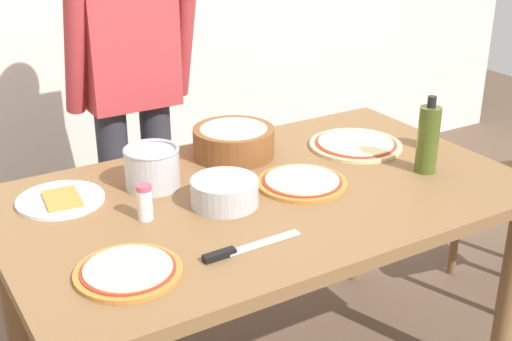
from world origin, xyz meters
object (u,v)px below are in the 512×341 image
(plate_with_slice, at_px, (61,199))
(popcorn_bowl, at_px, (234,139))
(dining_table, at_px, (264,217))
(pizza_raw_on_board, at_px, (356,144))
(pizza_cooked_on_tray, at_px, (128,271))
(olive_oil_bottle, at_px, (428,139))
(steel_pot, at_px, (152,167))
(cup_orange, at_px, (427,136))
(person_cook, at_px, (130,82))
(pizza_second_cooked, at_px, (302,182))
(mixing_bowl_steel, at_px, (225,192))
(salt_shaker, at_px, (145,202))
(chef_knife, at_px, (241,249))

(plate_with_slice, distance_m, popcorn_bowl, 0.63)
(dining_table, xyz_separation_m, pizza_raw_on_board, (0.48, 0.15, 0.10))
(pizza_cooked_on_tray, relative_size, olive_oil_bottle, 1.04)
(steel_pot, distance_m, cup_orange, 0.99)
(person_cook, height_order, popcorn_bowl, person_cook)
(person_cook, bearing_deg, pizza_second_cooked, -72.23)
(steel_pot, bearing_deg, pizza_raw_on_board, -4.61)
(pizza_second_cooked, bearing_deg, olive_oil_bottle, -16.51)
(plate_with_slice, bearing_deg, pizza_raw_on_board, -5.63)
(popcorn_bowl, bearing_deg, dining_table, -101.69)
(plate_with_slice, height_order, mixing_bowl_steel, mixing_bowl_steel)
(pizza_raw_on_board, xyz_separation_m, steel_pot, (-0.76, 0.06, 0.06))
(pizza_raw_on_board, relative_size, salt_shaker, 3.11)
(person_cook, distance_m, pizza_second_cooked, 0.83)
(pizza_cooked_on_tray, xyz_separation_m, popcorn_bowl, (0.60, 0.53, 0.05))
(person_cook, distance_m, plate_with_slice, 0.69)
(person_cook, xyz_separation_m, plate_with_slice, (-0.44, -0.51, -0.17))
(person_cook, height_order, pizza_raw_on_board, person_cook)
(olive_oil_bottle, relative_size, salt_shaker, 2.42)
(chef_knife, bearing_deg, pizza_second_cooked, 34.80)
(person_cook, relative_size, olive_oil_bottle, 6.33)
(steel_pot, xyz_separation_m, salt_shaker, (-0.11, -0.19, -0.01))
(person_cook, relative_size, pizza_cooked_on_tray, 6.09)
(steel_pot, distance_m, salt_shaker, 0.22)
(dining_table, xyz_separation_m, popcorn_bowl, (0.06, 0.30, 0.15))
(pizza_cooked_on_tray, distance_m, salt_shaker, 0.29)
(plate_with_slice, bearing_deg, dining_table, -23.96)
(dining_table, relative_size, person_cook, 0.99)
(plate_with_slice, bearing_deg, mixing_bowl_steel, -33.09)
(plate_with_slice, height_order, chef_knife, plate_with_slice)
(popcorn_bowl, bearing_deg, pizza_raw_on_board, -20.48)
(pizza_raw_on_board, distance_m, plate_with_slice, 1.04)
(steel_pot, bearing_deg, mixing_bowl_steel, -60.03)
(pizza_cooked_on_tray, bearing_deg, chef_knife, -9.25)
(salt_shaker, bearing_deg, person_cook, 70.54)
(olive_oil_bottle, bearing_deg, pizza_raw_on_board, 101.06)
(mixing_bowl_steel, height_order, cup_orange, cup_orange)
(pizza_second_cooked, bearing_deg, popcorn_bowl, 101.04)
(pizza_raw_on_board, relative_size, olive_oil_bottle, 1.29)
(pizza_second_cooked, height_order, cup_orange, cup_orange)
(olive_oil_bottle, relative_size, cup_orange, 3.01)
(pizza_raw_on_board, bearing_deg, pizza_cooked_on_tray, -159.39)
(salt_shaker, distance_m, chef_knife, 0.33)
(person_cook, relative_size, cup_orange, 19.06)
(steel_pot, bearing_deg, pizza_cooked_on_tray, -120.17)
(person_cook, bearing_deg, cup_orange, -42.26)
(dining_table, distance_m, pizza_second_cooked, 0.16)
(plate_with_slice, relative_size, steel_pot, 1.50)
(dining_table, bearing_deg, popcorn_bowl, 78.31)
(pizza_cooked_on_tray, bearing_deg, mixing_bowl_steel, 29.08)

